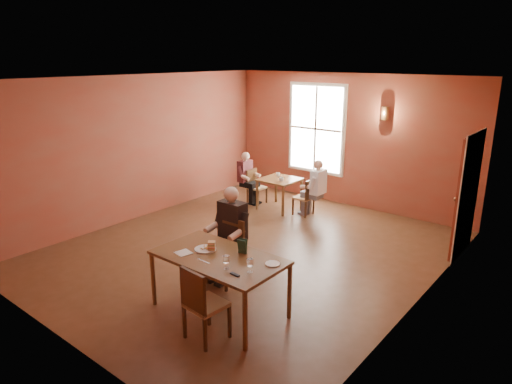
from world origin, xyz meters
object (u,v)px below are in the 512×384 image
Objects in this scene: diner_main at (223,241)px; chair_diner_white at (304,197)px; second_table at (279,194)px; chair_empty at (206,303)px; diner_white at (305,188)px; chair_diner_main at (225,253)px; chair_diner_maroon at (257,187)px; main_table at (219,284)px; diner_maroon at (256,179)px.

diner_main is 3.52m from chair_diner_white.
chair_diner_white is at bearing 0.00° from second_table.
diner_white is at bearing 113.76° from chair_empty.
chair_diner_main reaches higher than chair_diner_maroon.
diner_maroon is at bearing 123.00° from main_table.
diner_main is 1.76× the size of second_table.
chair_diner_main is at bearing 31.69° from chair_diner_maroon.
diner_main is at bearing 90.00° from chair_diner_main.
diner_white is at bearing 90.00° from diner_maroon.
chair_empty is (0.80, -1.17, -0.22)m from diner_main.
second_table is (-2.24, 4.59, -0.13)m from chair_empty.
chair_diner_white is 1.30m from chair_diner_maroon.
main_table is at bearing 32.70° from chair_diner_maroon.
chair_diner_main reaches higher than main_table.
chair_diner_main is 1.21× the size of chair_diner_white.
chair_empty reaches higher than chair_diner_maroon.
chair_diner_maroon is 0.18m from diner_maroon.
chair_diner_main is 3.98m from chair_diner_maroon.
chair_diner_white is (-0.79, 3.39, -0.09)m from chair_diner_main.
diner_main is 1.21× the size of diner_maroon.
second_table is at bearing 121.00° from chair_empty.
chair_empty is (0.30, -0.55, 0.08)m from main_table.
diner_white is (-0.76, 3.42, -0.10)m from diner_main.
chair_diner_maroon is 0.69× the size of diner_maroon.
diner_main is 4.02m from chair_diner_maroon.
chair_diner_main is 3.47m from diner_white.
diner_maroon is at bearing 90.00° from chair_diner_white.
diner_white is (-1.56, 4.59, 0.12)m from chair_empty.
main_table is 4.81m from diner_maroon.
chair_diner_main is at bearing 127.57° from main_table.
chair_diner_main is 0.21m from diner_main.
main_table is at bearing 123.73° from chair_empty.
diner_maroon reaches higher than chair_diner_maroon.
main_table is 2.19× the size of second_table.
diner_white is (0.03, 0.00, 0.20)m from chair_diner_white.
second_table is 0.69× the size of diner_maroon.
chair_diner_white is at bearing -76.97° from diner_main.
diner_main is at bearing 31.47° from chair_diner_maroon.
diner_main is at bearing -167.45° from diner_white.
chair_diner_main is at bearing -167.34° from diner_white.
diner_main is 1.44m from chair_empty.
main_table is 4.80m from chair_diner_maroon.
chair_diner_main is 1.23× the size of chair_diner_maroon.
second_table is 0.65m from chair_diner_maroon.
chair_diner_white is (-1.29, 4.04, -0.00)m from main_table.
diner_main is at bearing -67.13° from second_table.
main_table reaches higher than second_table.
chair_diner_white is (-0.79, 3.42, -0.29)m from diner_main.
chair_diner_maroon reaches higher than second_table.
diner_maroon is at bearing -57.94° from chair_diner_main.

